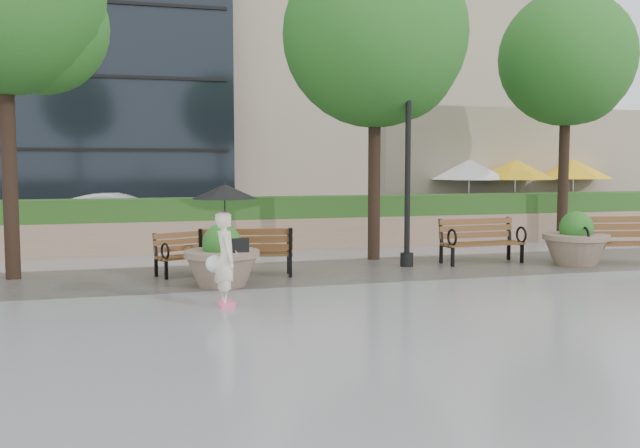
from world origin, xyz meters
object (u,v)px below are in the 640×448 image
object	(u,v)px
planter_right	(576,244)
bench_1	(196,262)
car_right	(119,217)
planter_left	(222,262)
bench_2	(246,262)
bench_3	(481,250)
bench_4	(620,251)
lamppost	(408,184)
pedestrian	(225,232)

from	to	relation	value
planter_right	bench_1	bearing A→B (deg)	173.36
car_right	planter_right	bearing A→B (deg)	-119.38
car_right	planter_left	bearing A→B (deg)	-158.27
bench_2	bench_3	size ratio (longest dim) A/B	1.01
bench_4	planter_left	size ratio (longest dim) A/B	1.52
bench_2	lamppost	bearing A→B (deg)	-165.00
bench_1	lamppost	world-z (taller)	lamppost
bench_2	lamppost	world-z (taller)	lamppost
bench_2	car_right	world-z (taller)	car_right
planter_left	bench_1	bearing A→B (deg)	101.97
bench_2	bench_4	xyz separation A→B (m)	(8.08, -0.72, 0.02)
bench_4	lamppost	world-z (taller)	lamppost
bench_2	planter_left	bearing A→B (deg)	67.22
pedestrian	planter_right	bearing A→B (deg)	-74.48
planter_right	car_right	bearing A→B (deg)	140.73
bench_2	planter_left	xyz separation A→B (m)	(-0.60, -0.97, 0.16)
bench_3	car_right	size ratio (longest dim) A/B	0.46
bench_3	planter_right	size ratio (longest dim) A/B	1.33
car_right	bench_2	bearing A→B (deg)	-152.40
bench_1	lamppost	bearing A→B (deg)	-24.19
bench_3	bench_4	xyz separation A→B (m)	(2.76, -1.07, 0.02)
bench_4	lamppost	xyz separation A→B (m)	(-4.53, 1.07, 1.46)
planter_left	pedestrian	xyz separation A→B (m)	(-0.19, -1.76, 0.71)
bench_3	planter_left	bearing A→B (deg)	-170.49
lamppost	bench_3	bearing A→B (deg)	-0.05
bench_2	bench_3	distance (m)	5.33
planter_right	car_right	size ratio (longest dim) A/B	0.34
bench_4	pedestrian	xyz separation A→B (m)	(-8.88, -2.01, 0.84)
bench_4	planter_left	xyz separation A→B (m)	(-8.68, -0.25, 0.13)
bench_4	planter_right	world-z (taller)	planter_right
bench_3	bench_4	distance (m)	2.96
lamppost	car_right	bearing A→B (deg)	130.10
bench_3	lamppost	xyz separation A→B (m)	(-1.78, 0.00, 1.48)
bench_1	bench_3	world-z (taller)	bench_3
bench_4	planter_left	distance (m)	8.69
bench_1	pedestrian	xyz separation A→B (m)	(0.12, -3.23, 0.90)
bench_4	bench_1	bearing A→B (deg)	-177.38
planter_left	planter_right	size ratio (longest dim) A/B	0.97
bench_2	pedestrian	size ratio (longest dim) A/B	1.00
bench_3	planter_right	xyz separation A→B (m)	(1.85, -0.78, 0.17)
planter_right	pedestrian	xyz separation A→B (m)	(-7.97, -2.29, 0.69)
planter_left	car_right	bearing A→B (deg)	101.84
car_right	pedestrian	distance (m)	10.20
lamppost	bench_2	bearing A→B (deg)	-174.29
bench_2	lamppost	xyz separation A→B (m)	(3.55, 0.35, 1.48)
bench_2	bench_3	world-z (taller)	bench_3
bench_1	bench_4	distance (m)	9.08
bench_1	bench_3	distance (m)	6.24
bench_1	lamppost	xyz separation A→B (m)	(4.46, -0.16, 1.52)
bench_4	bench_3	bearing A→B (deg)	169.20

